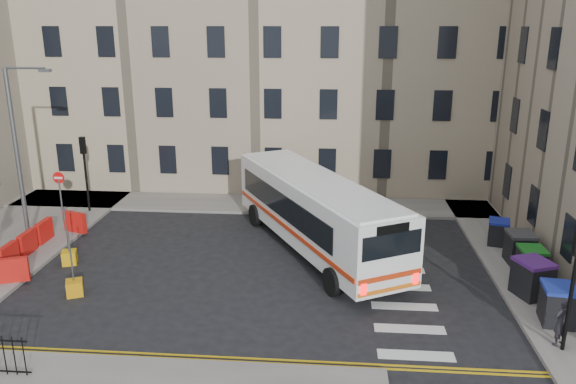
# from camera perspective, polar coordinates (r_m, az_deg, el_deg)

# --- Properties ---
(ground) EXTENTS (120.00, 120.00, 0.00)m
(ground) POSITION_cam_1_polar(r_m,az_deg,el_deg) (23.87, 1.29, -7.99)
(ground) COLOR black
(ground) RESTS_ON ground
(pavement_north) EXTENTS (36.00, 3.20, 0.15)m
(pavement_north) POSITION_cam_1_polar(r_m,az_deg,el_deg) (32.65, -8.34, -1.11)
(pavement_north) COLOR slate
(pavement_north) RESTS_ON ground
(pavement_east) EXTENTS (2.40, 26.00, 0.15)m
(pavement_east) POSITION_cam_1_polar(r_m,az_deg,el_deg) (28.56, 20.21, -4.64)
(pavement_east) COLOR slate
(pavement_east) RESTS_ON ground
(terrace_north) EXTENTS (38.30, 10.80, 17.20)m
(terrace_north) POSITION_cam_1_polar(r_m,az_deg,el_deg) (38.08, -8.04, 14.54)
(terrace_north) COLOR tan
(terrace_north) RESTS_ON ground
(traffic_light_east) EXTENTS (0.28, 0.22, 4.10)m
(traffic_light_east) POSITION_cam_1_polar(r_m,az_deg,el_deg) (19.11, 27.13, -7.09)
(traffic_light_east) COLOR black
(traffic_light_east) RESTS_ON pavement_east
(traffic_light_nw) EXTENTS (0.28, 0.22, 4.10)m
(traffic_light_nw) POSITION_cam_1_polar(r_m,az_deg,el_deg) (31.92, -19.97, 2.85)
(traffic_light_nw) COLOR black
(traffic_light_nw) RESTS_ON pavement_west
(streetlamp) EXTENTS (0.50, 0.22, 8.14)m
(streetlamp) POSITION_cam_1_polar(r_m,az_deg,el_deg) (28.19, -25.83, 3.50)
(streetlamp) COLOR #595B5E
(streetlamp) RESTS_ON pavement_west
(no_entry_north) EXTENTS (0.60, 0.08, 3.00)m
(no_entry_north) POSITION_cam_1_polar(r_m,az_deg,el_deg) (30.59, -22.19, 0.49)
(no_entry_north) COLOR #595B5E
(no_entry_north) RESTS_ON pavement_west
(roadworks_barriers) EXTENTS (1.66, 6.26, 1.00)m
(roadworks_barriers) POSITION_cam_1_polar(r_m,az_deg,el_deg) (27.38, -24.30, -4.75)
(roadworks_barriers) COLOR red
(roadworks_barriers) RESTS_ON pavement_west
(bus) EXTENTS (8.25, 12.06, 3.33)m
(bus) POSITION_cam_1_polar(r_m,az_deg,el_deg) (25.35, 2.76, -1.82)
(bus) COLOR white
(bus) RESTS_ON ground
(wheelie_bin_a) EXTENTS (1.22, 1.36, 1.36)m
(wheelie_bin_a) POSITION_cam_1_polar(r_m,az_deg,el_deg) (21.51, 25.72, -10.22)
(wheelie_bin_a) COLOR black
(wheelie_bin_a) RESTS_ON pavement_east
(wheelie_bin_b) EXTENTS (1.51, 1.61, 1.43)m
(wheelie_bin_b) POSITION_cam_1_polar(r_m,az_deg,el_deg) (23.09, 23.57, -8.01)
(wheelie_bin_b) COLOR black
(wheelie_bin_b) RESTS_ON pavement_east
(wheelie_bin_c) EXTENTS (0.99, 1.13, 1.24)m
(wheelie_bin_c) POSITION_cam_1_polar(r_m,az_deg,el_deg) (24.74, 23.46, -6.58)
(wheelie_bin_c) COLOR black
(wheelie_bin_c) RESTS_ON pavement_east
(wheelie_bin_d) EXTENTS (1.10, 1.26, 1.36)m
(wheelie_bin_d) POSITION_cam_1_polar(r_m,az_deg,el_deg) (25.97, 22.48, -5.23)
(wheelie_bin_d) COLOR black
(wheelie_bin_d) RESTS_ON pavement_east
(wheelie_bin_e) EXTENTS (1.16, 1.25, 1.16)m
(wheelie_bin_e) POSITION_cam_1_polar(r_m,az_deg,el_deg) (27.79, 20.59, -3.82)
(wheelie_bin_e) COLOR black
(wheelie_bin_e) RESTS_ON pavement_east
(pedestrian) EXTENTS (0.70, 0.61, 1.62)m
(pedestrian) POSITION_cam_1_polar(r_m,az_deg,el_deg) (20.10, 26.03, -11.79)
(pedestrian) COLOR black
(pedestrian) RESTS_ON pavement_east
(bollard_yellow) EXTENTS (0.77, 0.77, 0.60)m
(bollard_yellow) POSITION_cam_1_polar(r_m,az_deg,el_deg) (26.15, -21.30, -6.21)
(bollard_yellow) COLOR #D0980B
(bollard_yellow) RESTS_ON ground
(bollard_chevron) EXTENTS (0.79, 0.79, 0.60)m
(bollard_chevron) POSITION_cam_1_polar(r_m,az_deg,el_deg) (23.23, -20.86, -9.08)
(bollard_chevron) COLOR #C7860B
(bollard_chevron) RESTS_ON ground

